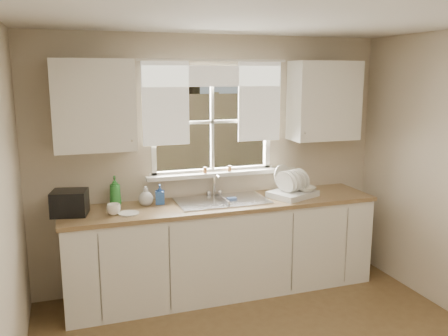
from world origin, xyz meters
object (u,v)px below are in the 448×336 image
object	(u,v)px
soap_bottle_a	(115,191)
black_appliance	(70,203)
dish_rack	(292,189)
cup	(114,209)

from	to	relation	value
soap_bottle_a	black_appliance	bearing A→B (deg)	-153.23
dish_rack	cup	xyz separation A→B (m)	(-1.76, -0.05, -0.03)
dish_rack	black_appliance	size ratio (longest dim) A/B	1.83
dish_rack	cup	distance (m)	1.76
dish_rack	cup	size ratio (longest dim) A/B	4.44
soap_bottle_a	cup	xyz separation A→B (m)	(-0.05, -0.28, -0.09)
dish_rack	cup	world-z (taller)	dish_rack
black_appliance	cup	bearing A→B (deg)	-6.09
cup	black_appliance	size ratio (longest dim) A/B	0.41
soap_bottle_a	cup	bearing A→B (deg)	-93.90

